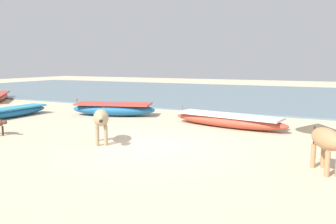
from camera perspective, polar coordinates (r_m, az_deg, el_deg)
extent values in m
plane|color=beige|center=(9.92, -2.63, -5.73)|extent=(80.00, 80.00, 0.00)
cube|color=slate|center=(26.12, 15.59, 2.77)|extent=(60.00, 20.00, 0.08)
ellipsoid|color=#1E669E|center=(15.70, -9.10, 0.44)|extent=(4.03, 2.25, 0.58)
cube|color=#CC3F33|center=(15.67, -9.12, 1.34)|extent=(3.58, 2.09, 0.07)
cube|color=olive|center=(15.77, -10.11, 1.04)|extent=(0.41, 1.01, 0.04)
cylinder|color=olive|center=(16.29, -15.07, 1.93)|extent=(0.06, 0.06, 0.20)
ellipsoid|color=#B74733|center=(12.95, 10.01, -1.45)|extent=(4.64, 1.78, 0.48)
cube|color=white|center=(12.92, 10.03, -0.56)|extent=(4.10, 1.67, 0.07)
cube|color=olive|center=(13.08, 8.69, -0.74)|extent=(0.27, 0.85, 0.04)
cylinder|color=olive|center=(13.93, 2.32, 0.76)|extent=(0.06, 0.06, 0.20)
ellipsoid|color=#1E669E|center=(16.56, -24.91, -0.09)|extent=(0.89, 3.88, 0.43)
cube|color=#3399BF|center=(16.53, -24.95, 0.53)|extent=(0.87, 3.41, 0.07)
cube|color=olive|center=(16.36, -25.73, 0.18)|extent=(0.74, 0.12, 0.04)
ellipsoid|color=tan|center=(10.33, -11.17, -0.92)|extent=(1.04, 1.18, 0.49)
ellipsoid|color=tan|center=(9.57, -11.19, -1.14)|extent=(0.40, 0.43, 0.27)
sphere|color=#2D2119|center=(9.41, -11.19, -1.49)|extent=(0.14, 0.14, 0.10)
cylinder|color=tan|center=(10.09, -10.39, -3.97)|extent=(0.11, 0.11, 0.57)
cylinder|color=tan|center=(10.09, -11.80, -4.00)|extent=(0.11, 0.11, 0.57)
cylinder|color=tan|center=(10.74, -10.44, -3.23)|extent=(0.11, 0.11, 0.57)
cylinder|color=tan|center=(10.74, -11.76, -3.27)|extent=(0.11, 0.11, 0.57)
cylinder|color=#2D2119|center=(10.93, -11.16, -0.70)|extent=(0.04, 0.04, 0.46)
ellipsoid|color=#4C3323|center=(12.30, -25.73, -1.53)|extent=(0.22, 0.15, 0.15)
sphere|color=#2D2119|center=(12.22, -25.48, -1.65)|extent=(0.06, 0.06, 0.06)
cylinder|color=#4C3323|center=(12.59, -25.97, -2.83)|extent=(0.06, 0.06, 0.32)
ellipsoid|color=tan|center=(8.22, 25.05, -4.09)|extent=(0.90, 1.17, 0.48)
cylinder|color=tan|center=(8.00, 25.13, -7.93)|extent=(0.11, 0.11, 0.55)
cylinder|color=tan|center=(8.65, 24.59, -6.71)|extent=(0.11, 0.11, 0.55)
cylinder|color=tan|center=(8.55, 23.16, -6.81)|extent=(0.11, 0.11, 0.55)
cylinder|color=#2D2119|center=(8.73, 23.29, -3.63)|extent=(0.04, 0.04, 0.45)
cone|color=brown|center=(13.22, 23.83, -2.32)|extent=(1.73, 1.73, 0.26)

